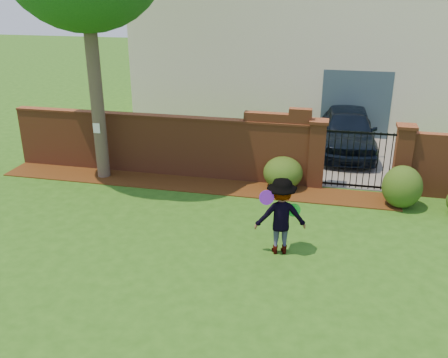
% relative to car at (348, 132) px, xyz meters
% --- Properties ---
extents(ground, '(80.00, 80.00, 0.01)m').
position_rel_car_xyz_m(ground, '(-3.26, -7.01, -0.74)').
color(ground, '#275615').
rests_on(ground, ground).
extents(mulch_bed, '(11.10, 1.08, 0.03)m').
position_rel_car_xyz_m(mulch_bed, '(-4.21, -3.67, -0.72)').
color(mulch_bed, '#3C1E0B').
rests_on(mulch_bed, ground).
extents(brick_wall, '(8.70, 0.31, 2.16)m').
position_rel_car_xyz_m(brick_wall, '(-5.27, -3.01, 0.19)').
color(brick_wall, brown).
rests_on(brick_wall, ground).
extents(pillar_left, '(0.50, 0.50, 1.88)m').
position_rel_car_xyz_m(pillar_left, '(-0.86, -3.01, 0.22)').
color(pillar_left, brown).
rests_on(pillar_left, ground).
extents(pillar_right, '(0.50, 0.50, 1.88)m').
position_rel_car_xyz_m(pillar_right, '(1.34, -3.01, 0.22)').
color(pillar_right, brown).
rests_on(pillar_right, ground).
extents(iron_gate, '(1.78, 0.03, 1.60)m').
position_rel_car_xyz_m(iron_gate, '(0.24, -3.01, 0.12)').
color(iron_gate, black).
rests_on(iron_gate, ground).
extents(driveway, '(3.20, 8.00, 0.01)m').
position_rel_car_xyz_m(driveway, '(0.24, 0.99, -0.73)').
color(driveway, slate).
rests_on(driveway, ground).
extents(house, '(12.40, 6.40, 6.30)m').
position_rel_car_xyz_m(house, '(-2.26, 4.98, 2.42)').
color(house, '#F2E8CA').
rests_on(house, ground).
extents(car, '(1.91, 4.39, 1.47)m').
position_rel_car_xyz_m(car, '(0.00, 0.00, 0.00)').
color(car, black).
rests_on(car, ground).
extents(paper_notice, '(0.20, 0.01, 0.28)m').
position_rel_car_xyz_m(paper_notice, '(-6.86, -3.80, 0.76)').
color(paper_notice, white).
rests_on(paper_notice, tree).
extents(shrub_left, '(1.07, 1.07, 0.87)m').
position_rel_car_xyz_m(shrub_left, '(-1.72, -3.32, -0.30)').
color(shrub_left, '#204514').
rests_on(shrub_left, ground).
extents(shrub_middle, '(0.97, 0.97, 1.07)m').
position_rel_car_xyz_m(shrub_middle, '(1.29, -3.89, -0.20)').
color(shrub_middle, '#204514').
rests_on(shrub_middle, ground).
extents(man, '(1.18, 0.85, 1.64)m').
position_rel_car_xyz_m(man, '(-1.40, -6.81, 0.08)').
color(man, gray).
rests_on(man, ground).
extents(frisbee_purple, '(0.31, 0.18, 0.30)m').
position_rel_car_xyz_m(frisbee_purple, '(-1.67, -7.04, 0.58)').
color(frisbee_purple, purple).
rests_on(frisbee_purple, man).
extents(frisbee_green, '(0.28, 0.12, 0.28)m').
position_rel_car_xyz_m(frisbee_green, '(-1.14, -6.78, 0.24)').
color(frisbee_green, green).
rests_on(frisbee_green, man).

